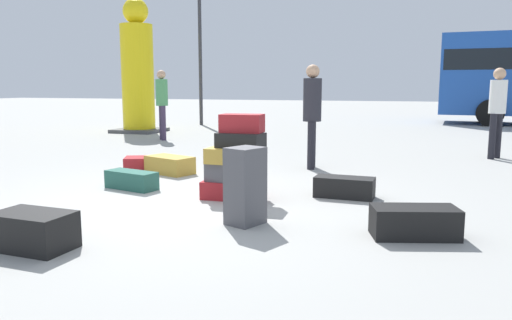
% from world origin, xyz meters
% --- Properties ---
extents(ground_plane, '(80.00, 80.00, 0.00)m').
position_xyz_m(ground_plane, '(0.00, 0.00, 0.00)').
color(ground_plane, '#9E9E99').
extents(suitcase_tower, '(0.75, 0.50, 1.02)m').
position_xyz_m(suitcase_tower, '(0.42, 0.46, 0.45)').
color(suitcase_tower, maroon).
rests_on(suitcase_tower, ground).
extents(suitcase_tan_right_side, '(0.84, 0.64, 0.27)m').
position_xyz_m(suitcase_tan_right_side, '(-1.17, 1.76, 0.13)').
color(suitcase_tan_right_side, '#B28C33').
rests_on(suitcase_tan_right_side, ground).
extents(suitcase_black_upright_blue, '(0.73, 0.34, 0.25)m').
position_xyz_m(suitcase_black_upright_blue, '(1.67, 0.92, 0.13)').
color(suitcase_black_upright_blue, black).
rests_on(suitcase_black_upright_blue, ground).
extents(suitcase_black_behind_tower, '(0.68, 0.44, 0.31)m').
position_xyz_m(suitcase_black_behind_tower, '(-0.54, -1.84, 0.16)').
color(suitcase_black_behind_tower, black).
rests_on(suitcase_black_behind_tower, ground).
extents(suitcase_maroon_foreground_far, '(0.79, 0.66, 0.21)m').
position_xyz_m(suitcase_maroon_foreground_far, '(-1.69, 1.94, 0.11)').
color(suitcase_maroon_foreground_far, maroon).
rests_on(suitcase_maroon_foreground_far, ground).
extents(suitcase_teal_foreground_near, '(0.77, 0.45, 0.24)m').
position_xyz_m(suitcase_teal_foreground_near, '(-1.09, 0.55, 0.12)').
color(suitcase_teal_foreground_near, '#26594C').
rests_on(suitcase_teal_foreground_near, ground).
extents(suitcase_black_left_side, '(0.83, 0.55, 0.28)m').
position_xyz_m(suitcase_black_left_side, '(2.50, -0.51, 0.14)').
color(suitcase_black_left_side, black).
rests_on(suitcase_black_left_side, ground).
extents(suitcase_charcoal_white_trunk, '(0.39, 0.42, 0.77)m').
position_xyz_m(suitcase_charcoal_white_trunk, '(0.90, -0.57, 0.38)').
color(suitcase_charcoal_white_trunk, '#4C4C51').
rests_on(suitcase_charcoal_white_trunk, ground).
extents(person_bearded_onlooker, '(0.30, 0.30, 1.69)m').
position_xyz_m(person_bearded_onlooker, '(3.89, 5.08, 1.01)').
color(person_bearded_onlooker, black).
rests_on(person_bearded_onlooker, ground).
extents(person_tourist_with_camera, '(0.30, 0.30, 1.74)m').
position_xyz_m(person_tourist_with_camera, '(-3.62, 6.04, 1.04)').
color(person_tourist_with_camera, '#3F334C').
rests_on(person_tourist_with_camera, ground).
extents(person_passerby_in_red, '(0.30, 0.34, 1.70)m').
position_xyz_m(person_passerby_in_red, '(0.84, 2.92, 1.01)').
color(person_passerby_in_red, black).
rests_on(person_passerby_in_red, ground).
extents(yellow_dummy_statue, '(1.30, 1.30, 3.82)m').
position_xyz_m(yellow_dummy_statue, '(-5.32, 7.73, 1.70)').
color(yellow_dummy_statue, yellow).
rests_on(yellow_dummy_statue, ground).
extents(lamp_post, '(0.36, 0.36, 6.00)m').
position_xyz_m(lamp_post, '(-4.71, 10.80, 3.93)').
color(lamp_post, '#333338').
rests_on(lamp_post, ground).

